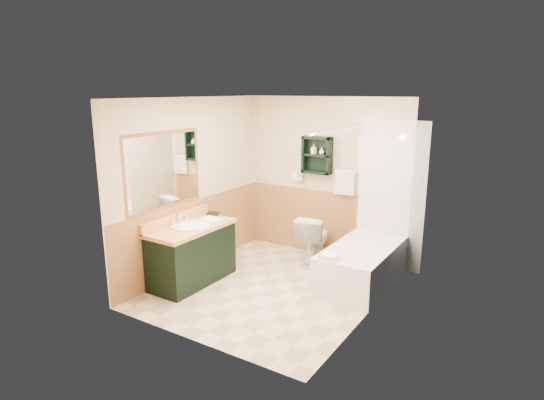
{
  "coord_description": "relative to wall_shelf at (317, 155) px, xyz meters",
  "views": [
    {
      "loc": [
        2.91,
        -4.6,
        2.5
      ],
      "look_at": [
        -0.12,
        0.2,
        1.11
      ],
      "focal_mm": 30.0,
      "sensor_mm": 36.0,
      "label": 1
    }
  ],
  "objects": [
    {
      "name": "floor",
      "position": [
        0.1,
        -1.41,
        -1.55
      ],
      "size": [
        3.0,
        3.0,
        0.0
      ],
      "primitive_type": "plane",
      "color": "beige",
      "rests_on": "ground"
    },
    {
      "name": "back_wall",
      "position": [
        0.1,
        0.11,
        -0.35
      ],
      "size": [
        2.6,
        0.04,
        2.4
      ],
      "primitive_type": "cube",
      "color": "beige",
      "rests_on": "ground"
    },
    {
      "name": "left_wall",
      "position": [
        -1.22,
        -1.41,
        -0.35
      ],
      "size": [
        0.04,
        3.0,
        2.4
      ],
      "primitive_type": "cube",
      "color": "beige",
      "rests_on": "ground"
    },
    {
      "name": "right_wall",
      "position": [
        1.42,
        -1.41,
        -0.35
      ],
      "size": [
        0.04,
        3.0,
        2.4
      ],
      "primitive_type": "cube",
      "color": "beige",
      "rests_on": "ground"
    },
    {
      "name": "ceiling",
      "position": [
        0.1,
        -1.41,
        0.87
      ],
      "size": [
        2.6,
        3.0,
        0.04
      ],
      "primitive_type": "cube",
      "color": "white",
      "rests_on": "back_wall"
    },
    {
      "name": "wainscot_left",
      "position": [
        -1.19,
        -1.41,
        -1.05
      ],
      "size": [
        2.98,
        2.98,
        1.0
      ],
      "primitive_type": null,
      "color": "#C27C4E",
      "rests_on": "left_wall"
    },
    {
      "name": "wainscot_back",
      "position": [
        0.1,
        0.08,
        -1.05
      ],
      "size": [
        2.58,
        2.58,
        1.0
      ],
      "primitive_type": null,
      "color": "#C27C4E",
      "rests_on": "back_wall"
    },
    {
      "name": "mirror_frame",
      "position": [
        -1.17,
        -1.96,
        -0.05
      ],
      "size": [
        1.3,
        1.3,
        1.0
      ],
      "primitive_type": null,
      "color": "brown",
      "rests_on": "left_wall"
    },
    {
      "name": "mirror_glass",
      "position": [
        -1.17,
        -1.96,
        -0.05
      ],
      "size": [
        1.2,
        1.2,
        0.9
      ],
      "primitive_type": null,
      "color": "white",
      "rests_on": "left_wall"
    },
    {
      "name": "tile_right",
      "position": [
        1.38,
        -0.66,
        -0.5
      ],
      "size": [
        1.5,
        1.5,
        2.1
      ],
      "primitive_type": null,
      "color": "white",
      "rests_on": "right_wall"
    },
    {
      "name": "tile_back",
      "position": [
        1.13,
        0.07,
        -0.5
      ],
      "size": [
        0.95,
        0.95,
        2.1
      ],
      "primitive_type": null,
      "color": "white",
      "rests_on": "back_wall"
    },
    {
      "name": "tile_accent",
      "position": [
        1.37,
        -0.66,
        0.35
      ],
      "size": [
        1.5,
        1.5,
        0.1
      ],
      "primitive_type": null,
      "color": "#154A37",
      "rests_on": "right_wall"
    },
    {
      "name": "wall_shelf",
      "position": [
        0.0,
        0.0,
        0.0
      ],
      "size": [
        0.45,
        0.15,
        0.55
      ],
      "primitive_type": "cube",
      "color": "black",
      "rests_on": "back_wall"
    },
    {
      "name": "hair_dryer",
      "position": [
        -0.3,
        0.02,
        -0.35
      ],
      "size": [
        0.1,
        0.24,
        0.18
      ],
      "primitive_type": null,
      "color": "white",
      "rests_on": "back_wall"
    },
    {
      "name": "towel_bar",
      "position": [
        0.45,
        0.04,
        -0.2
      ],
      "size": [
        0.4,
        0.06,
        0.4
      ],
      "primitive_type": null,
      "color": "white",
      "rests_on": "back_wall"
    },
    {
      "name": "curtain_rod",
      "position": [
        0.63,
        -0.66,
        0.45
      ],
      "size": [
        0.03,
        1.6,
        0.03
      ],
      "primitive_type": "cylinder",
      "rotation": [
        1.57,
        0.0,
        0.0
      ],
      "color": "silver",
      "rests_on": "back_wall"
    },
    {
      "name": "shower_curtain",
      "position": [
        0.63,
        -0.48,
        -0.4
      ],
      "size": [
        1.05,
        1.05,
        1.7
      ],
      "primitive_type": null,
      "color": "#B9AF8C",
      "rests_on": "curtain_rod"
    },
    {
      "name": "vanity",
      "position": [
        -0.89,
        -1.8,
        -1.16
      ],
      "size": [
        0.59,
        1.22,
        0.77
      ],
      "primitive_type": "cube",
      "color": "black",
      "rests_on": "ground"
    },
    {
      "name": "bathtub",
      "position": [
        1.03,
        -0.65,
        -1.3
      ],
      "size": [
        0.76,
        1.5,
        0.51
      ],
      "primitive_type": "cube",
      "color": "white",
      "rests_on": "ground"
    },
    {
      "name": "toilet",
      "position": [
        0.13,
        -0.29,
        -1.19
      ],
      "size": [
        0.53,
        0.79,
        0.71
      ],
      "primitive_type": "imported",
      "rotation": [
        0.0,
        0.0,
        3.33
      ],
      "color": "white",
      "rests_on": "ground"
    },
    {
      "name": "counter_towel",
      "position": [
        -0.79,
        -1.5,
        -0.76
      ],
      "size": [
        0.29,
        0.23,
        0.04
      ],
      "primitive_type": "cube",
      "color": "white",
      "rests_on": "vanity"
    },
    {
      "name": "vanity_book",
      "position": [
        -1.06,
        -1.29,
        -0.66
      ],
      "size": [
        0.16,
        0.11,
        0.24
      ],
      "primitive_type": "imported",
      "rotation": [
        0.0,
        0.0,
        0.56
      ],
      "color": "black",
      "rests_on": "vanity"
    },
    {
      "name": "tub_towel",
      "position": [
        0.85,
        -1.3,
        -1.01
      ],
      "size": [
        0.22,
        0.18,
        0.07
      ],
      "primitive_type": "cube",
      "color": "white",
      "rests_on": "bathtub"
    },
    {
      "name": "soap_bottle_a",
      "position": [
        -0.05,
        -0.01,
        0.05
      ],
      "size": [
        0.09,
        0.15,
        0.06
      ],
      "primitive_type": "imported",
      "rotation": [
        0.0,
        0.0,
        -0.24
      ],
      "color": "white",
      "rests_on": "wall_shelf"
    },
    {
      "name": "soap_bottle_b",
      "position": [
        0.08,
        -0.01,
        0.06
      ],
      "size": [
        0.11,
        0.12,
        0.08
      ],
      "primitive_type": "imported",
      "rotation": [
        0.0,
        0.0,
        0.31
      ],
      "color": "white",
      "rests_on": "wall_shelf"
    }
  ]
}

